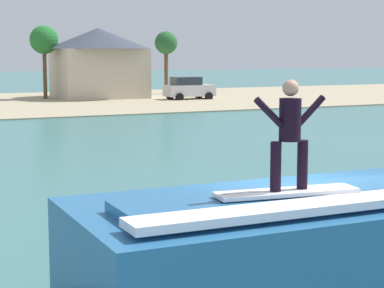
{
  "coord_description": "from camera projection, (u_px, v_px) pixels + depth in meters",
  "views": [
    {
      "loc": [
        -6.64,
        -9.88,
        3.8
      ],
      "look_at": [
        -0.86,
        2.55,
        1.97
      ],
      "focal_mm": 64.41,
      "sensor_mm": 36.0,
      "label": 1
    }
  ],
  "objects": [
    {
      "name": "wave_crest",
      "position": [
        289.0,
        245.0,
        10.75
      ],
      "size": [
        6.75,
        3.35,
        1.73
      ],
      "color": "#276498",
      "rests_on": "ground_plane"
    },
    {
      "name": "surfer",
      "position": [
        290.0,
        129.0,
        9.99
      ],
      "size": [
        1.2,
        0.32,
        1.62
      ],
      "color": "black",
      "rests_on": "surfboard"
    },
    {
      "name": "tree_tall_bare",
      "position": [
        166.0,
        44.0,
        61.66
      ],
      "size": [
        2.04,
        2.04,
        5.68
      ],
      "color": "brown",
      "rests_on": "ground_plane"
    },
    {
      "name": "house_gabled_white",
      "position": [
        99.0,
        59.0,
        56.76
      ],
      "size": [
        8.53,
        8.53,
        5.79
      ],
      "color": "beige",
      "rests_on": "ground_plane"
    },
    {
      "name": "tree_short_bushy",
      "position": [
        44.0,
        41.0,
        54.81
      ],
      "size": [
        2.27,
        2.27,
        5.93
      ],
      "color": "brown",
      "rests_on": "ground_plane"
    },
    {
      "name": "ground_plane",
      "position": [
        297.0,
        269.0,
        12.16
      ],
      "size": [
        260.0,
        260.0,
        0.0
      ],
      "primitive_type": "plane",
      "color": "#3B7373"
    },
    {
      "name": "surfboard",
      "position": [
        287.0,
        192.0,
        10.09
      ],
      "size": [
        2.22,
        0.74,
        0.06
      ],
      "color": "white",
      "rests_on": "wave_crest"
    },
    {
      "name": "car_far_shore",
      "position": [
        189.0,
        88.0,
        55.04
      ],
      "size": [
        3.94,
        2.1,
        1.86
      ],
      "color": "silver",
      "rests_on": "ground_plane"
    }
  ]
}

